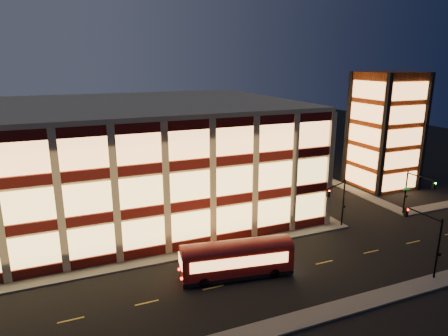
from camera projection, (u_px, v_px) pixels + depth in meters
name	position (u px, v px, depth m)	size (l,w,h in m)	color
ground	(154.00, 265.00, 39.57)	(200.00, 200.00, 0.00)	black
sidewalk_office_south	(122.00, 266.00, 39.33)	(54.00, 2.00, 0.15)	#514F4C
sidewalk_office_east	(273.00, 188.00, 63.25)	(2.00, 30.00, 0.15)	#514F4C
sidewalk_tower_south	(437.00, 207.00, 55.31)	(14.00, 2.00, 0.15)	#514F4C
sidewalk_tower_west	(330.00, 180.00, 67.33)	(2.00, 30.00, 0.15)	#514F4C
office_building	(100.00, 160.00, 51.67)	(50.45, 30.45, 14.50)	tan
stair_tower	(385.00, 131.00, 62.72)	(8.60, 8.60, 18.00)	#8C3814
traffic_signal_far	(338.00, 197.00, 46.96)	(3.79, 1.87, 6.00)	black
traffic_signal_right	(415.00, 188.00, 50.40)	(1.20, 4.37, 6.00)	black
traffic_signal_near	(426.00, 232.00, 37.40)	(0.32, 4.45, 6.00)	black
trolley_bus	(236.00, 257.00, 37.16)	(10.73, 4.18, 3.54)	maroon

